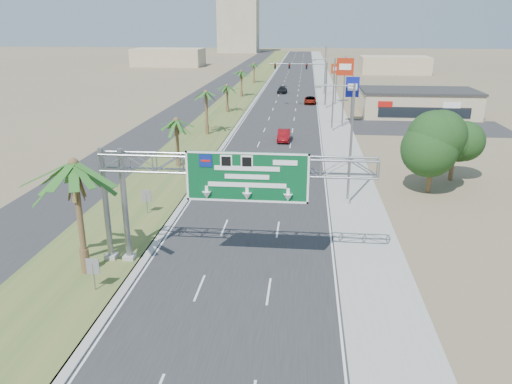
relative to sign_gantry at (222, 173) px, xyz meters
The scene contains 31 objects.
ground 11.68m from the sign_gantry, 83.89° to the right, with size 600.00×600.00×0.00m, color #8C7A59.
road 100.26m from the sign_gantry, 89.39° to the left, with size 12.00×300.00×0.02m, color #28282B.
sidewalk_right 100.71m from the sign_gantry, 84.54° to the left, with size 4.00×300.00×0.10m, color #9E9B93.
median_grass 100.65m from the sign_gantry, 95.10° to the left, with size 7.00×300.00×0.12m, color #475F2A.
opposing_road 101.51m from the sign_gantry, 99.05° to the left, with size 8.00×300.00×0.02m, color #28282B.
sign_gantry is the anchor object (origin of this frame).
palm_near 8.41m from the sign_gantry, 166.68° to the right, with size 5.70×5.70×8.35m.
palm_row_b 23.66m from the sign_gantry, 110.92° to the left, with size 3.99×3.99×5.95m.
palm_row_c 39.00m from the sign_gantry, 102.50° to the left, with size 3.99×3.99×6.75m.
palm_row_d 56.73m from the sign_gantry, 98.56° to the left, with size 3.99×3.99×5.45m.
palm_row_e 75.55m from the sign_gantry, 96.41° to the left, with size 3.99×3.99×6.15m.
palm_row_f 100.44m from the sign_gantry, 94.82° to the left, with size 3.99×3.99×5.75m.
streetlight_near 14.75m from the sign_gantry, 55.30° to the left, with size 3.27×0.44×10.00m.
streetlight_mid 42.92m from the sign_gantry, 78.76° to the left, with size 3.27×0.44×10.00m.
streetlight_far 78.53m from the sign_gantry, 83.89° to the left, with size 3.27×0.44×10.00m.
signal_mast 62.37m from the sign_gantry, 84.26° to the left, with size 10.28×0.71×8.00m.
store_building 60.77m from the sign_gantry, 67.64° to the left, with size 18.00×10.00×4.00m, color tan.
oak_near 22.77m from the sign_gantry, 45.02° to the left, with size 4.50×4.50×6.80m.
oak_far 27.77m from the sign_gantry, 46.48° to the left, with size 3.50×3.50×5.60m.
median_signback_a 9.06m from the sign_gantry, 149.77° to the right, with size 0.75×0.08×2.08m.
median_signback_b 11.90m from the sign_gantry, 132.65° to the left, with size 0.75×0.08×2.08m.
tower_distant 242.33m from the sign_gantry, 97.34° to the left, with size 20.00×16.00×35.00m, color tan.
building_distant_left 156.40m from the sign_gantry, 106.32° to the left, with size 24.00×14.00×6.00m, color tan.
building_distant_right 133.78m from the sign_gantry, 76.57° to the left, with size 20.00×12.00×5.00m, color tan.
car_left_lane 18.10m from the sign_gantry, 93.11° to the left, with size 2.00×4.97×1.69m, color black.
car_mid_lane 35.80m from the sign_gantry, 86.55° to the left, with size 1.56×4.48×1.48m, color maroon.
car_right_lane 67.77m from the sign_gantry, 85.22° to the left, with size 2.17×4.71×1.31m, color gray.
car_far 81.95m from the sign_gantry, 90.26° to the left, with size 1.90×4.68×1.36m, color black.
pole_sign_red_near 46.59m from the sign_gantry, 77.33° to the left, with size 2.42×0.51×10.02m.
pole_sign_blue 50.64m from the sign_gantry, 76.59° to the left, with size 2.01×0.43×7.05m.
pole_sign_red_far 68.26m from the sign_gantry, 81.29° to the left, with size 2.15×1.12×7.62m.
Camera 1 is at (3.76, -17.99, 14.49)m, focal length 35.00 mm.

